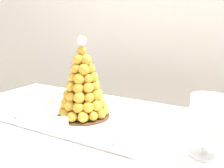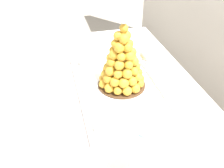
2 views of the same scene
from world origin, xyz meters
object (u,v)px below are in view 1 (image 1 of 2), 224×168
Objects in this scene: serving_tray at (83,119)px; dessert_cup_mid_left at (61,125)px; dessert_cup_left at (21,112)px; creme_brulee_ramekin at (53,105)px; wine_glass at (89,85)px; dessert_cup_centre at (120,138)px; macaron_goblet at (207,119)px; croquembouche at (83,87)px.

serving_tray is 0.14m from dessert_cup_mid_left.
dessert_cup_left reaches higher than serving_tray.
dessert_cup_mid_left is 0.68× the size of creme_brulee_ramekin.
wine_glass is (0.16, 0.30, 0.08)m from dessert_cup_left.
creme_brulee_ramekin is (-0.23, 0.20, -0.01)m from dessert_cup_mid_left.
dessert_cup_centre is (0.26, 0.00, 0.00)m from dessert_cup_mid_left.
dessert_cup_mid_left is 0.27× the size of macaron_goblet.
wine_glass is (-0.61, 0.22, -0.01)m from macaron_goblet.
dessert_cup_centre is at bearing -1.74° from dessert_cup_left.
dessert_cup_centre is at bearing -27.91° from serving_tray.
croquembouche reaches higher than creme_brulee_ramekin.
croquembouche is 0.54m from macaron_goblet.
dessert_cup_mid_left is 0.37× the size of wine_glass.
dessert_cup_centre is 0.47m from wine_glass.
dessert_cup_left is at bearing 178.26° from dessert_cup_centre.
dessert_cup_mid_left is at bearing -169.99° from macaron_goblet.
macaron_goblet is at bearing -7.84° from croquembouche.
wine_glass reaches higher than dessert_cup_centre.
creme_brulee_ramekin is at bearing 171.82° from macaron_goblet.
creme_brulee_ramekin is 0.54× the size of wine_glass.
macaron_goblet is at bearing 5.40° from dessert_cup_left.
dessert_cup_left is at bearing 175.61° from dessert_cup_mid_left.
dessert_cup_mid_left is at bearing -179.19° from dessert_cup_centre.
creme_brulee_ramekin is (-0.22, 0.03, -0.13)m from croquembouche.
dessert_cup_centre is at bearing 0.81° from dessert_cup_mid_left.
serving_tray is at bearing 26.25° from dessert_cup_left.
dessert_cup_centre reaches higher than serving_tray.
macaron_goblet is (0.77, 0.07, 0.09)m from dessert_cup_left.
dessert_cup_mid_left is (0.01, -0.17, -0.12)m from croquembouche.
dessert_cup_mid_left is 0.30m from creme_brulee_ramekin.
serving_tray is at bearing -14.24° from creme_brulee_ramekin.
croquembouche is 0.17m from wine_glass.
serving_tray is at bearing -62.95° from wine_glass.
croquembouche is at bearing 117.92° from serving_tray.
serving_tray is 11.98× the size of dessert_cup_mid_left.
dessert_cup_centre reaches higher than creme_brulee_ramekin.
dessert_cup_left is at bearing -118.71° from wine_glass.
croquembouche is 6.61× the size of dessert_cup_left.
dessert_cup_left is (-0.25, -0.12, 0.03)m from serving_tray.
wine_glass is (-0.09, 0.31, 0.09)m from dessert_cup_mid_left.
creme_brulee_ramekin is at bearing 138.83° from dessert_cup_mid_left.
croquembouche reaches higher than serving_tray.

